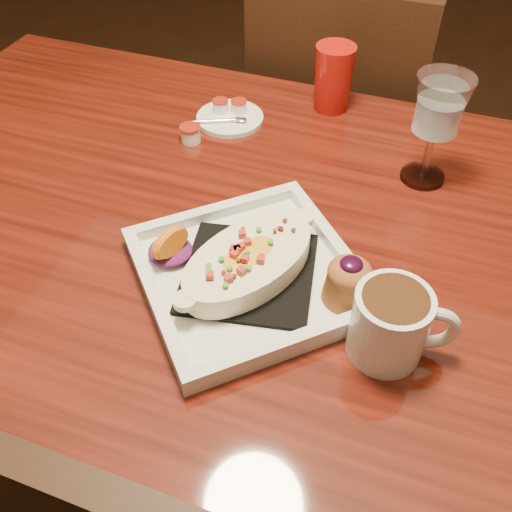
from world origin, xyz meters
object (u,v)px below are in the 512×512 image
(table, at_px, (252,263))
(coffee_mug, at_px, (392,323))
(goblet, at_px, (439,111))
(saucer, at_px, (229,116))
(plate, at_px, (257,269))
(red_tumbler, at_px, (333,78))
(chair_far, at_px, (336,139))

(table, xyz_separation_m, coffee_mug, (0.25, -0.17, 0.15))
(goblet, relative_size, saucer, 1.45)
(plate, xyz_separation_m, red_tumbler, (-0.02, 0.49, 0.04))
(goblet, distance_m, saucer, 0.41)
(table, bearing_deg, coffee_mug, -34.77)
(saucer, relative_size, red_tumbler, 1.01)
(plate, bearing_deg, coffee_mug, -58.59)
(table, height_order, red_tumbler, red_tumbler)
(chair_far, height_order, saucer, chair_far)
(plate, distance_m, red_tumbler, 0.49)
(plate, bearing_deg, table, 70.11)
(coffee_mug, distance_m, goblet, 0.38)
(table, relative_size, red_tumbler, 11.67)
(table, distance_m, chair_far, 0.65)
(chair_far, distance_m, coffee_mug, 0.89)
(coffee_mug, bearing_deg, chair_far, 92.75)
(chair_far, xyz_separation_m, goblet, (0.24, -0.42, 0.37))
(table, bearing_deg, chair_far, 90.00)
(chair_far, height_order, plate, chair_far)
(goblet, bearing_deg, red_tumbler, 140.99)
(plate, xyz_separation_m, saucer, (-0.20, 0.38, -0.02))
(saucer, xyz_separation_m, red_tumbler, (0.17, 0.11, 0.06))
(coffee_mug, relative_size, red_tumbler, 1.04)
(plate, bearing_deg, saucer, 73.70)
(plate, height_order, coffee_mug, coffee_mug)
(plate, distance_m, goblet, 0.39)
(chair_far, relative_size, red_tumbler, 7.24)
(coffee_mug, relative_size, goblet, 0.71)
(chair_far, xyz_separation_m, coffee_mug, (0.25, -0.80, 0.30))
(goblet, relative_size, red_tumbler, 1.46)
(table, distance_m, red_tumbler, 0.41)
(goblet, bearing_deg, chair_far, 119.21)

